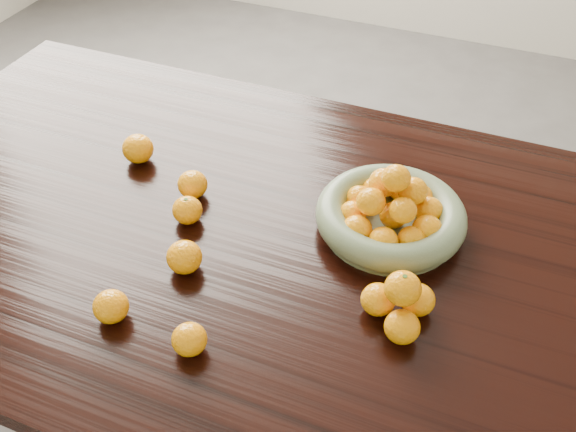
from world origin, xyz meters
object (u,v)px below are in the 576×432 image
at_px(dining_table, 314,280).
at_px(fruit_bowl, 391,214).
at_px(loose_orange_0, 187,210).
at_px(orange_pyramid, 400,303).

relative_size(dining_table, fruit_bowl, 6.98).
bearing_deg(loose_orange_0, orange_pyramid, -10.98).
bearing_deg(fruit_bowl, dining_table, -137.85).
bearing_deg(orange_pyramid, loose_orange_0, 169.02).
bearing_deg(loose_orange_0, fruit_bowl, 18.76).
distance_m(dining_table, loose_orange_0, 0.28).
height_order(orange_pyramid, loose_orange_0, orange_pyramid).
distance_m(fruit_bowl, loose_orange_0, 0.39).
xyz_separation_m(orange_pyramid, loose_orange_0, (-0.44, 0.09, -0.01)).
xyz_separation_m(dining_table, loose_orange_0, (-0.26, -0.02, 0.12)).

